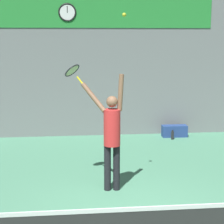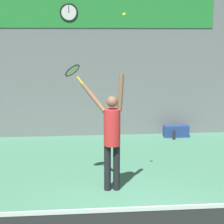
% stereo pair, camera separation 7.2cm
% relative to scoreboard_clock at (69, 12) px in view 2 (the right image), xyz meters
% --- Properties ---
extents(back_wall, '(18.00, 0.10, 5.00)m').
position_rel_scoreboard_clock_xyz_m(back_wall, '(1.03, 0.08, -1.03)').
color(back_wall, slate).
rests_on(back_wall, ground_plane).
extents(sponsor_banner, '(6.20, 0.02, 0.84)m').
position_rel_scoreboard_clock_xyz_m(sponsor_banner, '(1.03, 0.02, -0.00)').
color(sponsor_banner, '#288C38').
extents(scoreboard_clock, '(0.50, 0.05, 0.50)m').
position_rel_scoreboard_clock_xyz_m(scoreboard_clock, '(0.00, 0.00, 0.00)').
color(scoreboard_clock, white).
extents(tennis_player, '(0.81, 0.52, 2.20)m').
position_rel_scoreboard_clock_xyz_m(tennis_player, '(0.78, -4.34, -2.42)').
color(tennis_player, black).
rests_on(tennis_player, ground_plane).
extents(tennis_racket, '(0.41, 0.42, 0.38)m').
position_rel_scoreboard_clock_xyz_m(tennis_racket, '(0.08, -3.90, -1.31)').
color(tennis_racket, yellow).
extents(tennis_ball, '(0.07, 0.07, 0.07)m').
position_rel_scoreboard_clock_xyz_m(tennis_ball, '(1.00, -4.36, -0.29)').
color(tennis_ball, '#CCDB2D').
extents(water_bottle, '(0.08, 0.08, 0.27)m').
position_rel_scoreboard_clock_xyz_m(water_bottle, '(2.90, -0.70, -3.41)').
color(water_bottle, '#262628').
rests_on(water_bottle, ground_plane).
extents(equipment_bag, '(0.72, 0.28, 0.34)m').
position_rel_scoreboard_clock_xyz_m(equipment_bag, '(3.04, -0.39, -3.36)').
color(equipment_bag, navy).
rests_on(equipment_bag, ground_plane).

